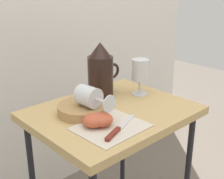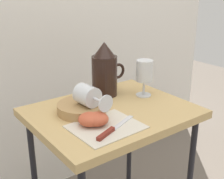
# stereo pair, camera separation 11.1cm
# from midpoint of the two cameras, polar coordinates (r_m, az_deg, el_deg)

# --- Properties ---
(table) EXTENTS (0.59, 0.47, 0.69)m
(table) POSITION_cam_midpoint_polar(r_m,az_deg,el_deg) (1.17, -2.73, -6.94)
(table) COLOR tan
(table) RESTS_ON ground_plane
(linen_napkin) EXTENTS (0.23, 0.19, 0.00)m
(linen_napkin) POSITION_cam_midpoint_polar(r_m,az_deg,el_deg) (1.00, -3.42, -7.14)
(linen_napkin) COLOR beige
(linen_napkin) RESTS_ON table
(basket_tray) EXTENTS (0.18, 0.18, 0.03)m
(basket_tray) POSITION_cam_midpoint_polar(r_m,az_deg,el_deg) (1.11, -8.44, -3.73)
(basket_tray) COLOR #AD8451
(basket_tray) RESTS_ON table
(pitcher) EXTENTS (0.16, 0.11, 0.22)m
(pitcher) POSITION_cam_midpoint_polar(r_m,az_deg,el_deg) (1.25, -4.68, 2.82)
(pitcher) COLOR black
(pitcher) RESTS_ON table
(wine_glass_upright) EXTENTS (0.07, 0.07, 0.15)m
(wine_glass_upright) POSITION_cam_midpoint_polar(r_m,az_deg,el_deg) (1.25, 2.78, 3.29)
(wine_glass_upright) COLOR silver
(wine_glass_upright) RESTS_ON table
(wine_glass_tipped_near) EXTENTS (0.08, 0.15, 0.07)m
(wine_glass_tipped_near) POSITION_cam_midpoint_polar(r_m,az_deg,el_deg) (1.07, -7.24, -1.39)
(wine_glass_tipped_near) COLOR silver
(wine_glass_tipped_near) RESTS_ON basket_tray
(apple_half_left) EXTENTS (0.08, 0.08, 0.04)m
(apple_half_left) POSITION_cam_midpoint_polar(r_m,az_deg,el_deg) (1.00, -6.59, -5.81)
(apple_half_left) COLOR #C15133
(apple_half_left) RESTS_ON linen_napkin
(apple_half_right) EXTENTS (0.08, 0.08, 0.04)m
(apple_half_right) POSITION_cam_midpoint_polar(r_m,az_deg,el_deg) (1.00, -5.17, -5.72)
(apple_half_right) COLOR #C15133
(apple_half_right) RESTS_ON linen_napkin
(knife) EXTENTS (0.20, 0.09, 0.01)m
(knife) POSITION_cam_midpoint_polar(r_m,az_deg,el_deg) (0.97, -2.35, -7.72)
(knife) COLOR silver
(knife) RESTS_ON linen_napkin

